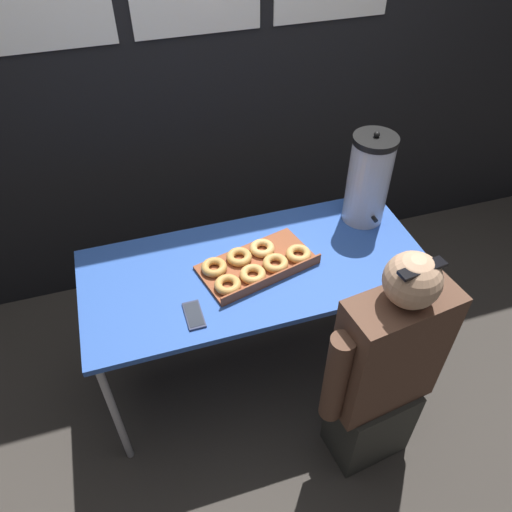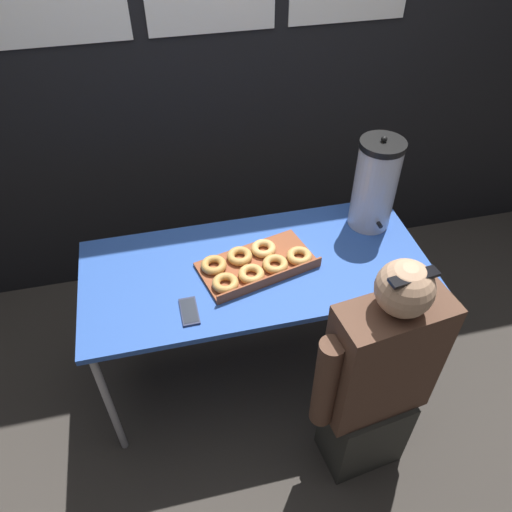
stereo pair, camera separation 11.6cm
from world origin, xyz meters
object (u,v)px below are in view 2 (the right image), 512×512
coffee_urn (375,184)px  person_seated (377,382)px  donut_box (255,264)px  cell_phone (189,311)px

coffee_urn → person_seated: size_ratio=0.38×
donut_box → cell_phone: size_ratio=3.73×
donut_box → coffee_urn: coffee_urn is taller
coffee_urn → donut_box: bearing=-163.0°
coffee_urn → person_seated: coffee_urn is taller
coffee_urn → person_seated: bearing=-107.6°
coffee_urn → cell_phone: 1.01m
donut_box → person_seated: 0.69m
cell_phone → person_seated: person_seated is taller
donut_box → person_seated: person_seated is taller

